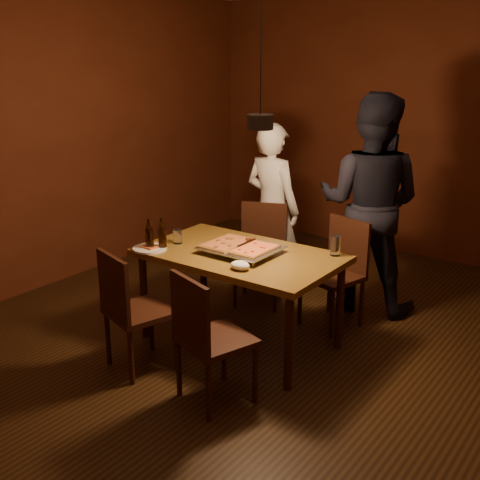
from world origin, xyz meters
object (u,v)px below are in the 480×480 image
Objects in this scene: dining_table at (240,262)px; diner_white at (272,209)px; beer_bottle_a at (149,234)px; pendant_lamp at (260,120)px; chair_far_left at (261,244)px; chair_near_left at (129,301)px; chair_near_right at (205,328)px; diner_dark at (370,204)px; plate_slice at (150,248)px; pizza_tray at (241,250)px; chair_far_right at (339,262)px; beer_bottle_b at (162,234)px.

diner_white is at bearing 111.29° from dining_table.
pendant_lamp is at bearing 16.99° from beer_bottle_a.
chair_far_left is at bearing 122.90° from pendant_lamp.
pendant_lamp is at bearing 65.75° from chair_near_left.
pendant_lamp reaches higher than chair_near_right.
chair_near_right is (0.71, -0.02, 0.00)m from chair_near_left.
beer_bottle_a reaches higher than chair_near_left.
chair_near_right is (0.33, -0.83, -0.14)m from dining_table.
diner_dark is at bearing 84.05° from chair_near_left.
chair_far_left is at bearing 17.67° from diner_dark.
diner_white reaches higher than plate_slice.
pendant_lamp reaches higher than chair_far_left.
diner_dark is (0.90, 0.15, 0.15)m from diner_white.
beer_bottle_a reaches higher than pizza_tray.
chair_far_right is 0.62m from diner_dark.
dining_table is at bearing 91.41° from chair_far_left.
chair_far_right is 2.11× the size of beer_bottle_a.
chair_near_left is 2.15× the size of beer_bottle_a.
pizza_tray is (0.37, -0.83, 0.24)m from chair_far_left.
plate_slice is (-0.93, 0.48, 0.22)m from chair_near_right.
plate_slice is at bearing -135.35° from beer_bottle_b.
pendant_lamp is at bearing -21.46° from dining_table.
diner_white is at bearing 85.58° from beer_bottle_b.
beer_bottle_b is (-0.98, -1.06, 0.33)m from chair_far_right.
dining_table is 6.17× the size of beer_bottle_a.
chair_far_right is 1.62m from chair_near_right.
pizza_tray is 0.34× the size of diner_white.
chair_far_left is 1.22m from plate_slice.
beer_bottle_a reaches higher than chair_near_right.
chair_far_right is 0.98× the size of chair_near_left.
chair_near_right is at bearing 100.71° from chair_far_right.
pizza_tray is 1.35m from diner_dark.
chair_far_right is 1.52m from pendant_lamp.
chair_far_right is 1.79m from chair_near_left.
chair_far_left is at bearing 130.62° from chair_near_right.
dining_table is 1.36m from diner_dark.
beer_bottle_a is (-0.60, -0.35, 0.20)m from dining_table.
beer_bottle_a is at bearing -149.97° from dining_table.
chair_near_right is 2.18× the size of beer_bottle_a.
beer_bottle_a is at bearing 89.18° from diner_white.
chair_near_right is 2.03× the size of plate_slice.
chair_near_right is 0.48× the size of pendant_lamp.
diner_dark reaches higher than dining_table.
chair_near_right is at bearing -27.30° from beer_bottle_a.
beer_bottle_b is 0.22× the size of pendant_lamp.
beer_bottle_a is (-0.24, -1.17, 0.33)m from chair_far_left.
chair_near_right is at bearing 117.37° from diner_white.
pendant_lamp is at bearing 70.44° from diner_dark.
diner_white is at bearing 129.50° from chair_near_right.
diner_dark is at bearing 64.78° from pizza_tray.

